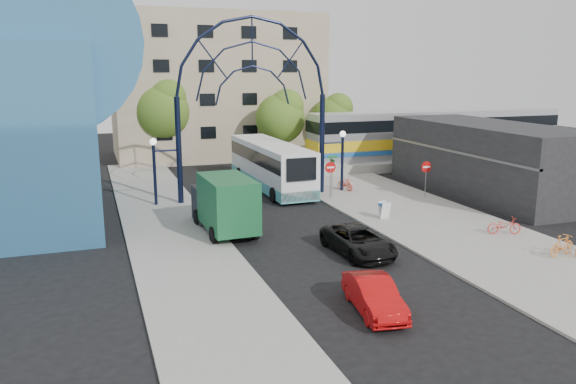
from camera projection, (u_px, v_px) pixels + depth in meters
name	position (u px, v px, depth m)	size (l,w,h in m)	color
ground	(340.00, 263.00, 25.63)	(120.00, 120.00, 0.00)	black
sidewalk_east	(438.00, 224.00, 31.92)	(8.00, 56.00, 0.12)	gray
plaza_west	(177.00, 240.00, 29.02)	(5.00, 50.00, 0.12)	gray
gateway_arch	(253.00, 71.00, 36.70)	(13.64, 0.44, 12.10)	black
stop_sign	(330.00, 171.00, 37.83)	(0.80, 0.07, 2.50)	slate
do_not_enter_sign	(426.00, 171.00, 38.02)	(0.76, 0.07, 2.48)	slate
street_name_sign	(332.00, 167.00, 38.48)	(0.70, 0.70, 2.80)	slate
sandwich_board	(384.00, 208.00, 32.81)	(0.55, 0.61, 0.99)	white
commercial_block_east	(488.00, 159.00, 39.54)	(6.00, 16.00, 5.00)	black
apartment_block	(215.00, 86.00, 56.99)	(20.00, 12.10, 14.00)	tan
train_platform	(436.00, 160.00, 52.34)	(32.00, 5.00, 0.80)	gray
train_car	(438.00, 133.00, 51.81)	(25.10, 3.05, 4.20)	#B7B7BC
tree_north_a	(282.00, 116.00, 50.53)	(4.48, 4.48, 7.00)	#382314
tree_north_b	(163.00, 108.00, 50.80)	(5.12, 5.12, 8.00)	#382314
tree_north_c	(334.00, 116.00, 54.40)	(4.16, 4.16, 6.50)	#382314
city_bus	(271.00, 165.00, 41.64)	(3.10, 12.40, 3.39)	white
green_truck	(224.00, 204.00, 30.31)	(2.62, 6.35, 3.16)	black
black_suv	(358.00, 241.00, 26.79)	(2.18, 4.73, 1.31)	black
red_sedan	(374.00, 295.00, 20.38)	(1.35, 3.86, 1.27)	#B40B0C
bike_near_a	(347.00, 184.00, 40.70)	(0.55, 1.56, 0.82)	#E1412D
bike_near_b	(345.00, 184.00, 40.64)	(0.43, 1.53, 0.92)	#E3482D
bike_far_a	(504.00, 226.00, 29.71)	(0.61, 1.76, 0.93)	red
bike_far_b	(562.00, 245.00, 26.23)	(0.47, 1.68, 1.01)	orange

